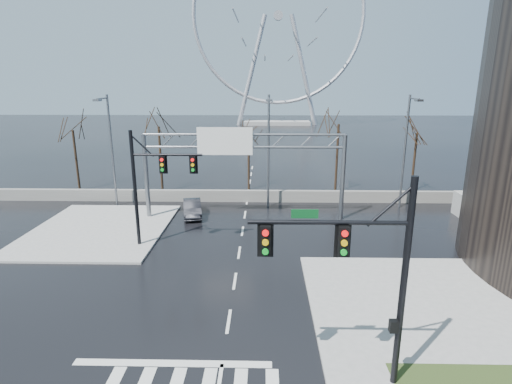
{
  "coord_description": "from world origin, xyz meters",
  "views": [
    {
      "loc": [
        1.66,
        -16.6,
        10.85
      ],
      "look_at": [
        1.11,
        8.7,
        4.0
      ],
      "focal_mm": 28.0,
      "sensor_mm": 36.0,
      "label": 1
    }
  ],
  "objects_px": {
    "ferris_wheel": "(278,23)",
    "car": "(192,208)",
    "signal_mast_far": "(151,178)",
    "signal_mast_near": "(366,265)",
    "sign_gantry": "(239,157)"
  },
  "relations": [
    {
      "from": "ferris_wheel",
      "to": "sign_gantry",
      "type": "bearing_deg",
      "value": -93.84
    },
    {
      "from": "signal_mast_far",
      "to": "sign_gantry",
      "type": "relative_size",
      "value": 0.49
    },
    {
      "from": "sign_gantry",
      "to": "signal_mast_far",
      "type": "bearing_deg",
      "value": -132.47
    },
    {
      "from": "signal_mast_near",
      "to": "sign_gantry",
      "type": "xyz_separation_m",
      "value": [
        -5.52,
        19.0,
        0.31
      ]
    },
    {
      "from": "signal_mast_near",
      "to": "ferris_wheel",
      "type": "relative_size",
      "value": 0.16
    },
    {
      "from": "ferris_wheel",
      "to": "signal_mast_far",
      "type": "bearing_deg",
      "value": -97.2
    },
    {
      "from": "signal_mast_near",
      "to": "ferris_wheel",
      "type": "xyz_separation_m",
      "value": [
        -0.14,
        99.04,
        21.26
      ]
    },
    {
      "from": "signal_mast_far",
      "to": "car",
      "type": "distance_m",
      "value": 7.96
    },
    {
      "from": "sign_gantry",
      "to": "signal_mast_near",
      "type": "bearing_deg",
      "value": -73.81
    },
    {
      "from": "signal_mast_near",
      "to": "signal_mast_far",
      "type": "height_order",
      "value": "same"
    },
    {
      "from": "signal_mast_far",
      "to": "sign_gantry",
      "type": "height_order",
      "value": "signal_mast_far"
    },
    {
      "from": "ferris_wheel",
      "to": "car",
      "type": "relative_size",
      "value": 12.26
    },
    {
      "from": "signal_mast_near",
      "to": "car",
      "type": "relative_size",
      "value": 1.93
    },
    {
      "from": "ferris_wheel",
      "to": "car",
      "type": "height_order",
      "value": "ferris_wheel"
    },
    {
      "from": "signal_mast_far",
      "to": "ferris_wheel",
      "type": "height_order",
      "value": "ferris_wheel"
    }
  ]
}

